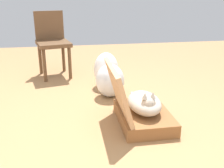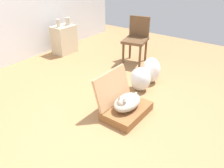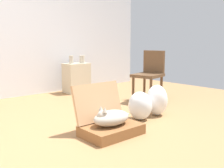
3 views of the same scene
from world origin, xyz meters
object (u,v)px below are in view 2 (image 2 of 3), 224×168
(suitcase_base, at_px, (127,111))
(vase_tall, at_px, (58,23))
(plastic_bag_white, at_px, (140,79))
(plastic_bag_clear, at_px, (151,70))
(cat, at_px, (127,102))
(chair, at_px, (137,38))
(side_table, at_px, (64,39))
(vase_short, at_px, (68,21))

(suitcase_base, distance_m, vase_tall, 2.60)
(plastic_bag_white, relative_size, plastic_bag_clear, 0.87)
(cat, relative_size, plastic_bag_clear, 1.23)
(plastic_bag_white, xyz_separation_m, chair, (0.92, 0.65, 0.29))
(cat, height_order, side_table, side_table)
(suitcase_base, bearing_deg, vase_short, 62.04)
(cat, bearing_deg, vase_tall, 66.87)
(plastic_bag_white, distance_m, plastic_bag_clear, 0.33)
(chair, bearing_deg, vase_tall, -170.93)
(chair, bearing_deg, plastic_bag_white, -68.05)
(vase_tall, bearing_deg, chair, -67.94)
(side_table, distance_m, vase_short, 0.39)
(side_table, bearing_deg, vase_short, -15.96)
(side_table, xyz_separation_m, chair, (0.48, -1.50, 0.19))
(cat, distance_m, plastic_bag_white, 0.70)
(plastic_bag_clear, relative_size, side_table, 0.72)
(vase_short, xyz_separation_m, chair, (0.37, -1.46, -0.18))
(plastic_bag_clear, height_order, side_table, side_table)
(vase_tall, relative_size, chair, 0.18)
(vase_tall, height_order, vase_short, vase_tall)
(suitcase_base, xyz_separation_m, side_table, (1.10, 2.34, 0.24))
(side_table, xyz_separation_m, vase_short, (0.12, -0.03, 0.37))
(chair, bearing_deg, plastic_bag_clear, -55.27)
(side_table, relative_size, vase_tall, 3.71)
(plastic_bag_white, bearing_deg, chair, 34.94)
(vase_short, bearing_deg, vase_tall, 173.84)
(vase_short, bearing_deg, side_table, 164.04)
(plastic_bag_white, height_order, chair, chair)
(plastic_bag_clear, height_order, chair, chair)
(cat, relative_size, vase_tall, 3.29)
(cat, relative_size, side_table, 0.89)
(plastic_bag_clear, bearing_deg, plastic_bag_white, 179.14)
(cat, height_order, vase_short, vase_short)
(suitcase_base, height_order, cat, cat)
(vase_short, height_order, chair, chair)
(vase_tall, xyz_separation_m, chair, (0.60, -1.49, -0.18))
(cat, xyz_separation_m, vase_short, (1.23, 2.30, 0.46))
(plastic_bag_clear, distance_m, vase_short, 2.17)
(plastic_bag_white, height_order, plastic_bag_clear, plastic_bag_clear)
(vase_tall, bearing_deg, vase_short, -6.16)
(suitcase_base, relative_size, cat, 1.21)
(side_table, xyz_separation_m, vase_tall, (-0.12, -0.01, 0.37))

